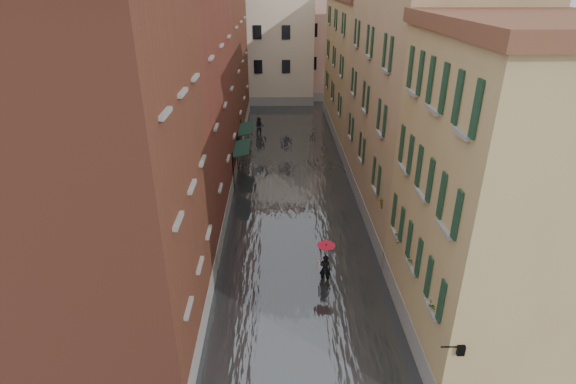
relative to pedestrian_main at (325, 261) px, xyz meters
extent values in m
plane|color=#58585A|center=(-1.13, -1.36, -1.23)|extent=(120.00, 120.00, 0.00)
cube|color=#3D4043|center=(-1.13, 11.64, -1.13)|extent=(10.00, 60.00, 0.20)
cube|color=brown|center=(-8.13, -3.36, 5.27)|extent=(6.00, 8.00, 13.00)
cube|color=maroon|center=(-8.13, 7.64, 5.02)|extent=(6.00, 14.00, 12.50)
cube|color=brown|center=(-8.13, 22.64, 5.77)|extent=(6.00, 16.00, 14.00)
cube|color=#A18253|center=(5.87, -3.36, 4.52)|extent=(6.00, 8.00, 11.50)
cube|color=tan|center=(5.87, 7.64, 5.27)|extent=(6.00, 14.00, 13.00)
cube|color=#A18253|center=(5.87, 22.64, 4.52)|extent=(6.00, 16.00, 11.50)
cube|color=beige|center=(-4.13, 36.64, 5.27)|extent=(12.00, 9.00, 13.00)
cube|color=tan|center=(4.87, 38.64, 4.77)|extent=(10.00, 9.00, 12.00)
cube|color=#163227|center=(-4.58, 11.81, 1.32)|extent=(1.09, 3.29, 0.31)
cylinder|color=black|center=(-5.08, 10.16, 0.17)|extent=(0.06, 0.06, 2.80)
cylinder|color=black|center=(-5.08, 13.45, 0.17)|extent=(0.06, 0.06, 2.80)
cube|color=#163227|center=(-4.58, 16.24, 1.32)|extent=(1.09, 3.31, 0.31)
cylinder|color=black|center=(-5.08, 14.58, 0.17)|extent=(0.06, 0.06, 2.80)
cylinder|color=black|center=(-5.08, 17.89, 0.17)|extent=(0.06, 0.06, 2.80)
cylinder|color=black|center=(2.92, -7.36, 1.87)|extent=(0.60, 0.05, 0.05)
cube|color=black|center=(3.22, -7.36, 1.77)|extent=(0.22, 0.22, 0.35)
cube|color=beige|center=(3.22, -7.36, 1.77)|extent=(0.14, 0.14, 0.24)
cube|color=brown|center=(2.99, -5.76, 1.92)|extent=(0.22, 0.85, 0.18)
imported|color=#265926|center=(2.99, -5.76, 2.34)|extent=(0.59, 0.51, 0.66)
cube|color=brown|center=(2.99, -3.15, 1.92)|extent=(0.22, 0.85, 0.18)
imported|color=#265926|center=(2.99, -3.15, 2.34)|extent=(0.59, 0.51, 0.66)
cube|color=brown|center=(2.99, -1.21, 1.92)|extent=(0.22, 0.85, 0.18)
imported|color=#265926|center=(2.99, -1.21, 2.34)|extent=(0.59, 0.51, 0.66)
cube|color=brown|center=(2.99, 1.91, 1.92)|extent=(0.22, 0.85, 0.18)
imported|color=#265926|center=(2.99, 1.91, 2.34)|extent=(0.59, 0.51, 0.66)
imported|color=black|center=(0.00, 0.00, -0.48)|extent=(0.62, 0.48, 1.50)
cube|color=beige|center=(-0.28, 0.05, -0.28)|extent=(0.08, 0.30, 0.38)
cylinder|color=black|center=(0.00, 0.00, 0.12)|extent=(0.02, 0.02, 1.00)
cone|color=red|center=(0.00, 0.00, 0.69)|extent=(0.86, 0.86, 0.28)
imported|color=black|center=(-3.77, 22.16, -0.36)|extent=(0.92, 0.77, 1.73)
camera|label=1|loc=(-2.16, -17.27, 11.70)|focal=28.00mm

